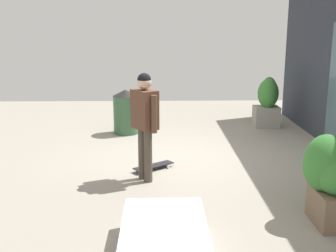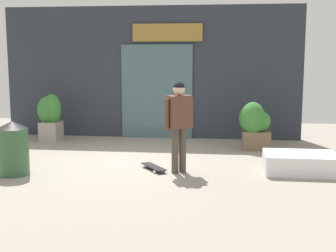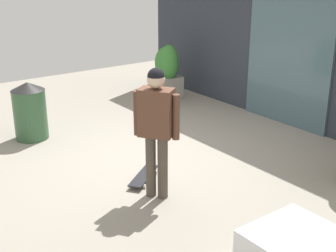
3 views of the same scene
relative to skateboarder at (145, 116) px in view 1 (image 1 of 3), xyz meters
The scene contains 7 objects.
ground_plane 1.68m from the skateboarder, 147.46° to the left, with size 12.00×12.00×0.00m, color gray.
skateboarder is the anchor object (origin of this frame).
skateboard 1.10m from the skateboarder, 165.87° to the left, with size 0.58×0.70×0.08m.
planter_box_left 4.56m from the skateboarder, 141.73° to the left, with size 0.62×0.59×1.20m.
planter_box_right 2.82m from the skateboarder, 57.24° to the left, with size 0.72×0.71×1.11m.
trash_bin 3.07m from the skateboarder, behind, with size 0.56×0.56×0.99m.
snow_ledge 2.42m from the skateboarder, ahead, with size 1.34×0.90×0.36m, color white.
Camera 1 is at (7.46, -0.50, 2.40)m, focal length 45.46 mm.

